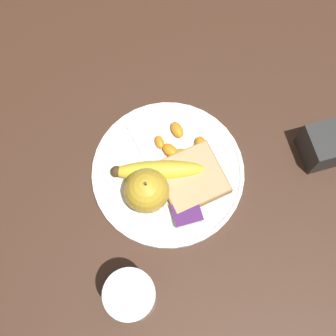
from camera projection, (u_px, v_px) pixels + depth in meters
ground_plane at (168, 174)px, 0.83m from camera, size 3.00×3.00×0.00m
plate at (168, 172)px, 0.83m from camera, size 0.27×0.27×0.01m
juice_glass at (132, 296)px, 0.72m from camera, size 0.08×0.08×0.11m
apple at (147, 191)px, 0.77m from camera, size 0.08×0.08×0.08m
banana at (158, 170)px, 0.80m from camera, size 0.16×0.07×0.04m
bread_slice at (192, 178)px, 0.81m from camera, size 0.12×0.12×0.02m
fork at (156, 175)px, 0.82m from camera, size 0.06×0.20×0.00m
jam_packet at (187, 214)px, 0.79m from camera, size 0.05×0.04×0.02m
orange_segment_0 at (178, 155)px, 0.82m from camera, size 0.04×0.02×0.02m
orange_segment_1 at (171, 151)px, 0.82m from camera, size 0.03×0.04×0.02m
orange_segment_2 at (177, 130)px, 0.84m from camera, size 0.02×0.04×0.02m
orange_segment_3 at (202, 145)px, 0.83m from camera, size 0.02×0.03×0.02m
orange_segment_4 at (162, 142)px, 0.83m from camera, size 0.02×0.03×0.01m
condiment_caddy at (324, 145)px, 0.81m from camera, size 0.07×0.07×0.07m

